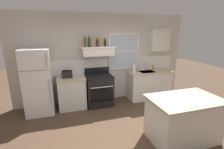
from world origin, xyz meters
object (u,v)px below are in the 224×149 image
(refrigerator, at_px, (38,82))
(bottle_dark_green_wine, at_px, (89,42))
(bottle_brown_stout, at_px, (97,43))
(kitchen_island, at_px, (183,119))
(bottle_rose_pink, at_px, (93,42))
(stove_range, at_px, (99,90))
(bottle_balsamic_dark, at_px, (105,43))
(toaster, at_px, (67,74))
(bottle_champagne_gold_foil, at_px, (101,42))
(dish_soap_bottle, at_px, (153,67))
(bottle_clear_tall, at_px, (109,42))
(paper_towel_roll, at_px, (134,68))
(bottle_amber_wine, at_px, (85,42))

(refrigerator, xyz_separation_m, bottle_dark_green_wine, (1.41, 0.11, 1.00))
(bottle_brown_stout, xyz_separation_m, kitchen_island, (1.26, -2.27, -1.39))
(bottle_rose_pink, bearing_deg, stove_range, -41.92)
(bottle_dark_green_wine, bearing_deg, bottle_balsamic_dark, 5.79)
(refrigerator, relative_size, bottle_balsamic_dark, 7.21)
(toaster, distance_m, bottle_balsamic_dark, 1.41)
(bottle_champagne_gold_foil, height_order, bottle_balsamic_dark, bottle_champagne_gold_foil)
(dish_soap_bottle, bearing_deg, bottle_balsamic_dark, -179.98)
(refrigerator, height_order, bottle_dark_green_wine, bottle_dark_green_wine)
(toaster, xyz_separation_m, bottle_dark_green_wine, (0.66, 0.01, 0.87))
(toaster, relative_size, bottle_clear_tall, 0.95)
(refrigerator, height_order, kitchen_island, refrigerator)
(bottle_rose_pink, height_order, bottle_brown_stout, bottle_rose_pink)
(bottle_dark_green_wine, height_order, paper_towel_roll, bottle_dark_green_wine)
(refrigerator, distance_m, bottle_amber_wine, 1.64)
(bottle_amber_wine, height_order, bottle_balsamic_dark, bottle_amber_wine)
(toaster, relative_size, bottle_dark_green_wine, 0.94)
(stove_range, bearing_deg, bottle_rose_pink, 138.08)
(stove_range, bearing_deg, toaster, 175.08)
(toaster, height_order, stove_range, toaster)
(toaster, distance_m, bottle_rose_pink, 1.16)
(bottle_clear_tall, distance_m, kitchen_island, 2.78)
(bottle_brown_stout, distance_m, bottle_champagne_gold_foil, 0.11)
(bottle_dark_green_wine, height_order, bottle_brown_stout, bottle_dark_green_wine)
(paper_towel_roll, bearing_deg, bottle_balsamic_dark, 173.79)
(bottle_brown_stout, relative_size, paper_towel_roll, 0.91)
(bottle_rose_pink, relative_size, bottle_clear_tall, 0.92)
(kitchen_island, bearing_deg, toaster, 134.47)
(bottle_brown_stout, bearing_deg, bottle_champagne_gold_foil, -17.25)
(bottle_brown_stout, relative_size, dish_soap_bottle, 1.37)
(bottle_amber_wine, bearing_deg, bottle_balsamic_dark, 2.81)
(bottle_amber_wine, relative_size, dish_soap_bottle, 1.73)
(refrigerator, distance_m, toaster, 0.77)
(bottle_clear_tall, bearing_deg, bottle_amber_wine, 178.36)
(refrigerator, distance_m, bottle_brown_stout, 1.93)
(toaster, relative_size, bottle_balsamic_dark, 1.22)
(bottle_balsamic_dark, bearing_deg, bottle_champagne_gold_foil, -170.55)
(dish_soap_bottle, bearing_deg, bottle_champagne_gold_foil, -179.29)
(kitchen_island, bearing_deg, bottle_amber_wine, 125.85)
(refrigerator, distance_m, dish_soap_bottle, 3.54)
(stove_range, bearing_deg, bottle_champagne_gold_foil, 46.89)
(bottle_balsamic_dark, bearing_deg, dish_soap_bottle, 0.02)
(bottle_clear_tall, bearing_deg, dish_soap_bottle, 1.85)
(bottle_dark_green_wine, bearing_deg, kitchen_island, -55.78)
(bottle_balsamic_dark, distance_m, kitchen_island, 2.85)
(bottle_rose_pink, relative_size, bottle_champagne_gold_foil, 0.88)
(bottle_dark_green_wine, distance_m, bottle_champagne_gold_foil, 0.35)
(bottle_champagne_gold_foil, bearing_deg, bottle_rose_pink, -178.18)
(bottle_rose_pink, xyz_separation_m, paper_towel_roll, (1.27, -0.07, -0.82))
(refrigerator, bearing_deg, stove_range, 0.80)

